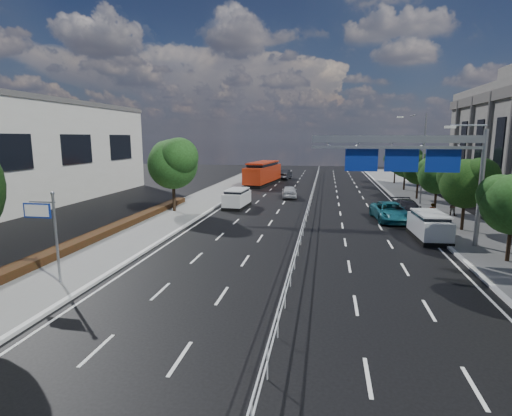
# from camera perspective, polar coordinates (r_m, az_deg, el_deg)

# --- Properties ---
(ground) EXTENTS (160.00, 160.00, 0.00)m
(ground) POSITION_cam_1_polar(r_m,az_deg,el_deg) (17.13, 4.43, -13.01)
(ground) COLOR black
(ground) RESTS_ON ground
(sidewalk_near) EXTENTS (5.00, 140.00, 0.14)m
(sidewalk_near) POSITION_cam_1_polar(r_m,az_deg,el_deg) (21.41, -28.34, -9.24)
(sidewalk_near) COLOR slate
(sidewalk_near) RESTS_ON ground
(kerb_near) EXTENTS (0.25, 140.00, 0.15)m
(kerb_near) POSITION_cam_1_polar(r_m,az_deg,el_deg) (20.00, -22.62, -10.12)
(kerb_near) COLOR silver
(kerb_near) RESTS_ON ground
(median_fence) EXTENTS (0.05, 85.00, 1.02)m
(median_fence) POSITION_cam_1_polar(r_m,az_deg,el_deg) (38.72, 7.73, 0.80)
(median_fence) COLOR silver
(median_fence) RESTS_ON ground
(hedge_near) EXTENTS (1.00, 36.00, 0.44)m
(hedge_near) POSITION_cam_1_polar(r_m,az_deg,el_deg) (26.20, -24.77, -4.90)
(hedge_near) COLOR black
(hedge_near) RESTS_ON sidewalk_near
(toilet_sign) EXTENTS (1.62, 0.18, 4.34)m
(toilet_sign) POSITION_cam_1_polar(r_m,az_deg,el_deg) (20.37, -27.81, -1.76)
(toilet_sign) COLOR gray
(toilet_sign) RESTS_ON ground
(overhead_gantry) EXTENTS (10.24, 0.38, 7.45)m
(overhead_gantry) POSITION_cam_1_polar(r_m,az_deg,el_deg) (26.31, 21.75, 6.96)
(overhead_gantry) COLOR gray
(overhead_gantry) RESTS_ON ground
(streetlight_far) EXTENTS (2.78, 2.40, 9.00)m
(streetlight_far) POSITION_cam_1_polar(r_m,az_deg,el_deg) (42.69, 22.43, 7.32)
(streetlight_far) COLOR gray
(streetlight_far) RESTS_ON ground
(near_tree_back) EXTENTS (4.84, 4.51, 6.69)m
(near_tree_back) POSITION_cam_1_polar(r_m,az_deg,el_deg) (36.30, -11.75, 6.56)
(near_tree_back) COLOR black
(near_tree_back) RESTS_ON ground
(far_tree_d) EXTENTS (3.85, 3.59, 5.34)m
(far_tree_d) POSITION_cam_1_polar(r_m,az_deg,el_deg) (31.86, 27.91, 3.47)
(far_tree_d) COLOR black
(far_tree_d) RESTS_ON ground
(far_tree_e) EXTENTS (3.63, 3.38, 5.13)m
(far_tree_e) POSITION_cam_1_polar(r_m,az_deg,el_deg) (39.05, 24.57, 4.54)
(far_tree_e) COLOR black
(far_tree_e) RESTS_ON ground
(far_tree_f) EXTENTS (3.52, 3.28, 5.02)m
(far_tree_f) POSITION_cam_1_polar(r_m,az_deg,el_deg) (46.33, 22.28, 5.35)
(far_tree_f) COLOR black
(far_tree_f) RESTS_ON ground
(far_tree_g) EXTENTS (3.96, 3.69, 5.45)m
(far_tree_g) POSITION_cam_1_polar(r_m,az_deg,el_deg) (53.65, 20.64, 6.28)
(far_tree_g) COLOR black
(far_tree_g) RESTS_ON ground
(far_tree_h) EXTENTS (3.41, 3.18, 4.91)m
(far_tree_h) POSITION_cam_1_polar(r_m,az_deg,el_deg) (61.05, 19.35, 6.44)
(far_tree_h) COLOR black
(far_tree_h) RESTS_ON ground
(white_minivan) EXTENTS (2.09, 4.33, 1.83)m
(white_minivan) POSITION_cam_1_polar(r_m,az_deg,el_deg) (38.41, -2.75, 1.37)
(white_minivan) COLOR black
(white_minivan) RESTS_ON ground
(red_bus) EXTENTS (4.07, 11.14, 3.25)m
(red_bus) POSITION_cam_1_polar(r_m,az_deg,el_deg) (57.33, 0.99, 5.07)
(red_bus) COLOR black
(red_bus) RESTS_ON ground
(near_car_silver) EXTENTS (2.06, 4.21, 1.38)m
(near_car_silver) POSITION_cam_1_polar(r_m,az_deg,el_deg) (45.01, 4.80, 2.36)
(near_car_silver) COLOR #AAACB2
(near_car_silver) RESTS_ON ground
(near_car_dark) EXTENTS (2.17, 5.11, 1.64)m
(near_car_dark) POSITION_cam_1_polar(r_m,az_deg,el_deg) (64.74, 4.05, 4.84)
(near_car_dark) COLOR black
(near_car_dark) RESTS_ON ground
(silver_minivan) EXTENTS (2.09, 4.47, 1.82)m
(silver_minivan) POSITION_cam_1_polar(r_m,az_deg,el_deg) (28.87, 23.51, -2.39)
(silver_minivan) COLOR black
(silver_minivan) RESTS_ON ground
(parked_car_teal) EXTENTS (2.99, 5.62, 1.50)m
(parked_car_teal) POSITION_cam_1_polar(r_m,az_deg,el_deg) (34.11, 18.67, -0.52)
(parked_car_teal) COLOR #175A69
(parked_car_teal) RESTS_ON ground
(parked_car_dark) EXTENTS (2.45, 5.13, 1.44)m
(parked_car_dark) POSITION_cam_1_polar(r_m,az_deg,el_deg) (36.14, 20.78, -0.12)
(parked_car_dark) COLOR black
(parked_car_dark) RESTS_ON ground
(pedestrian_a) EXTENTS (0.58, 0.38, 1.57)m
(pedestrian_a) POSITION_cam_1_polar(r_m,az_deg,el_deg) (33.72, 23.82, -0.66)
(pedestrian_a) COLOR gray
(pedestrian_a) RESTS_ON sidewalk_far
(pedestrian_b) EXTENTS (1.06, 1.05, 1.73)m
(pedestrian_b) POSITION_cam_1_polar(r_m,az_deg,el_deg) (37.74, 26.31, 0.33)
(pedestrian_b) COLOR gray
(pedestrian_b) RESTS_ON sidewalk_far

